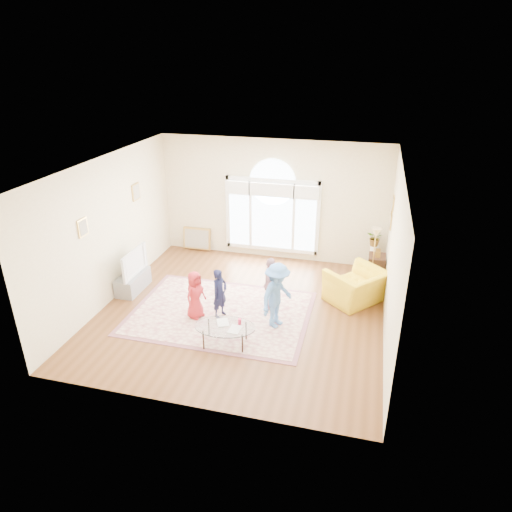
% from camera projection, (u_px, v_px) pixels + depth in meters
% --- Properties ---
extents(ground, '(6.00, 6.00, 0.00)m').
position_uv_depth(ground, '(242.00, 311.00, 9.94)').
color(ground, '#583217').
rests_on(ground, ground).
extents(room_shell, '(6.00, 6.00, 6.00)m').
position_uv_depth(room_shell, '(271.00, 204.00, 11.79)').
color(room_shell, beige).
rests_on(room_shell, ground).
extents(area_rug, '(3.60, 2.60, 0.02)m').
position_uv_depth(area_rug, '(221.00, 313.00, 9.86)').
color(area_rug, beige).
rests_on(area_rug, ground).
extents(rug_border, '(3.80, 2.80, 0.01)m').
position_uv_depth(rug_border, '(221.00, 313.00, 9.86)').
color(rug_border, '#88515B').
rests_on(rug_border, ground).
extents(tv_console, '(0.45, 1.00, 0.42)m').
position_uv_depth(tv_console, '(133.00, 282.00, 10.74)').
color(tv_console, gray).
rests_on(tv_console, ground).
extents(television, '(0.17, 1.08, 0.62)m').
position_uv_depth(television, '(131.00, 262.00, 10.52)').
color(television, black).
rests_on(television, tv_console).
extents(coffee_table, '(1.24, 0.87, 0.54)m').
position_uv_depth(coffee_table, '(225.00, 327.00, 8.65)').
color(coffee_table, silver).
rests_on(coffee_table, ground).
extents(armchair, '(1.55, 1.56, 0.77)m').
position_uv_depth(armchair, '(356.00, 286.00, 10.17)').
color(armchair, yellow).
rests_on(armchair, ground).
extents(side_cabinet, '(0.40, 0.50, 0.70)m').
position_uv_depth(side_cabinet, '(376.00, 269.00, 11.05)').
color(side_cabinet, black).
rests_on(side_cabinet, ground).
extents(floor_lamp, '(0.32, 0.32, 1.51)m').
position_uv_depth(floor_lamp, '(376.00, 238.00, 10.42)').
color(floor_lamp, black).
rests_on(floor_lamp, ground).
extents(plant_pedestal, '(0.20, 0.20, 0.70)m').
position_uv_depth(plant_pedestal, '(373.00, 259.00, 11.60)').
color(plant_pedestal, white).
rests_on(plant_pedestal, ground).
extents(potted_plant, '(0.50, 0.47, 0.44)m').
position_uv_depth(potted_plant, '(375.00, 238.00, 11.37)').
color(potted_plant, '#33722D').
rests_on(potted_plant, plant_pedestal).
extents(leaning_picture, '(0.80, 0.14, 0.62)m').
position_uv_depth(leaning_picture, '(198.00, 250.00, 12.98)').
color(leaning_picture, tan).
rests_on(leaning_picture, ground).
extents(child_red, '(0.50, 0.59, 1.04)m').
position_uv_depth(child_red, '(195.00, 295.00, 9.50)').
color(child_red, '#AB2128').
rests_on(child_red, area_rug).
extents(child_navy, '(0.39, 0.46, 1.08)m').
position_uv_depth(child_navy, '(220.00, 293.00, 9.52)').
color(child_navy, black).
rests_on(child_navy, area_rug).
extents(child_pink, '(0.42, 0.75, 1.20)m').
position_uv_depth(child_pink, '(270.00, 284.00, 9.76)').
color(child_pink, '#C5909B').
rests_on(child_pink, area_rug).
extents(child_blue, '(0.83, 1.03, 1.39)m').
position_uv_depth(child_blue, '(277.00, 296.00, 9.11)').
color(child_blue, '#4D82CE').
rests_on(child_blue, area_rug).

